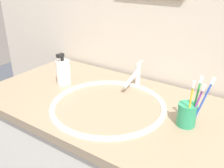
# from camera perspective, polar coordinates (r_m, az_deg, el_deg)

# --- Properties ---
(tiled_wall_back) EXTENTS (2.37, 0.04, 2.40)m
(tiled_wall_back) POSITION_cam_1_polar(r_m,az_deg,el_deg) (1.31, 8.55, 15.32)
(tiled_wall_back) COLOR beige
(tiled_wall_back) RESTS_ON ground
(sink_basin) EXTENTS (0.49, 0.49, 0.13)m
(sink_basin) POSITION_cam_1_polar(r_m,az_deg,el_deg) (1.11, -0.88, -6.83)
(sink_basin) COLOR white
(sink_basin) RESTS_ON vanity_counter
(faucet) EXTENTS (0.02, 0.17, 0.12)m
(faucet) POSITION_cam_1_polar(r_m,az_deg,el_deg) (1.24, 5.20, 1.75)
(faucet) COLOR silver
(faucet) RESTS_ON sink_basin
(toothbrush_cup) EXTENTS (0.07, 0.07, 0.09)m
(toothbrush_cup) POSITION_cam_1_polar(r_m,az_deg,el_deg) (0.99, 16.19, -6.50)
(toothbrush_cup) COLOR #2D9966
(toothbrush_cup) RESTS_ON vanity_counter
(toothbrush_green) EXTENTS (0.03, 0.02, 0.19)m
(toothbrush_green) POSITION_cam_1_polar(r_m,az_deg,el_deg) (0.95, 18.10, -3.03)
(toothbrush_green) COLOR green
(toothbrush_green) RESTS_ON toothbrush_cup
(toothbrush_yellow) EXTENTS (0.02, 0.04, 0.19)m
(toothbrush_yellow) POSITION_cam_1_polar(r_m,az_deg,el_deg) (0.93, 16.96, -3.75)
(toothbrush_yellow) COLOR yellow
(toothbrush_yellow) RESTS_ON toothbrush_cup
(toothbrush_blue) EXTENTS (0.06, 0.02, 0.20)m
(toothbrush_blue) POSITION_cam_1_polar(r_m,az_deg,el_deg) (0.94, 19.56, -3.34)
(toothbrush_blue) COLOR blue
(toothbrush_blue) RESTS_ON toothbrush_cup
(toothbrush_purple) EXTENTS (0.05, 0.02, 0.18)m
(toothbrush_purple) POSITION_cam_1_polar(r_m,az_deg,el_deg) (0.94, 18.30, -3.96)
(toothbrush_purple) COLOR purple
(toothbrush_purple) RESTS_ON toothbrush_cup
(soap_dispenser) EXTENTS (0.07, 0.07, 0.16)m
(soap_dispenser) POSITION_cam_1_polar(r_m,az_deg,el_deg) (1.29, -10.69, 2.55)
(soap_dispenser) COLOR white
(soap_dispenser) RESTS_ON vanity_counter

